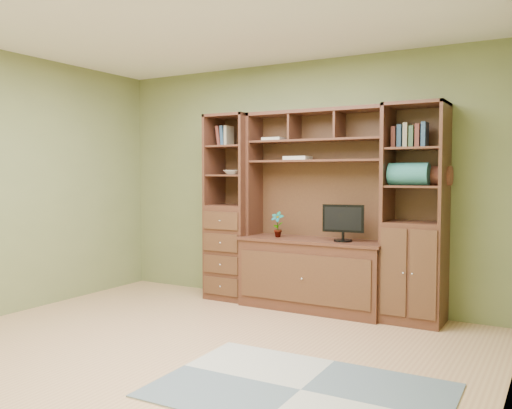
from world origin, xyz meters
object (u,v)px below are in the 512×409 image
Objects in this scene: center_hutch at (313,210)px; monitor at (343,216)px; left_tower at (232,207)px; right_tower at (415,214)px.

center_hutch is 0.35m from monitor.
center_hutch reaches higher than monitor.
left_tower and right_tower have the same top height.
right_tower reaches higher than monitor.
right_tower is 0.69m from monitor.
center_hutch is 1.03m from right_tower.
monitor is (-0.68, -0.07, -0.04)m from right_tower.
right_tower is 4.09× the size of monitor.
left_tower is 2.02m from right_tower.
monitor is (1.34, -0.07, -0.04)m from left_tower.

